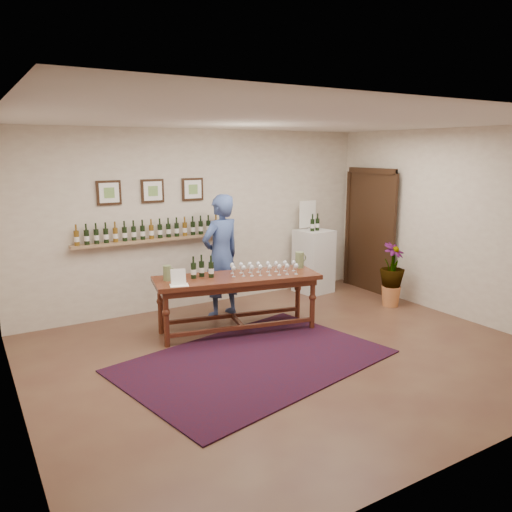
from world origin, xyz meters
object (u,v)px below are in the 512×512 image
tasting_table (237,284)px  person (221,256)px  potted_plant (392,275)px  display_pedestal (314,261)px

tasting_table → person: 0.77m
potted_plant → person: bearing=159.3°
person → potted_plant: bearing=145.4°
tasting_table → potted_plant: (2.70, -0.26, -0.16)m
tasting_table → display_pedestal: 2.39m
tasting_table → display_pedestal: bearing=38.6°
display_pedestal → tasting_table: bearing=-153.4°
display_pedestal → person: 2.08m
tasting_table → person: (0.12, 0.72, 0.25)m
tasting_table → person: person is taller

